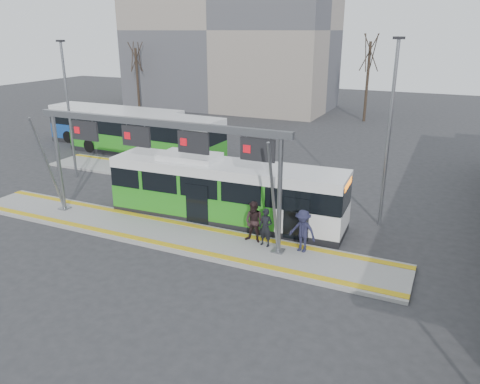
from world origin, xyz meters
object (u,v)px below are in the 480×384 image
(gantry, at_px, (157,143))
(passenger_a, at_px, (266,227))
(passenger_c, at_px, (303,231))
(hero_bus, at_px, (225,192))
(passenger_b, at_px, (254,222))

(gantry, height_order, passenger_a, gantry)
(passenger_a, xyz_separation_m, passenger_c, (1.62, 0.15, 0.08))
(passenger_a, relative_size, passenger_c, 0.92)
(passenger_a, bearing_deg, hero_bus, 151.33)
(hero_bus, height_order, passenger_b, hero_bus)
(gantry, bearing_deg, passenger_b, 6.70)
(hero_bus, distance_m, passenger_c, 5.11)
(gantry, xyz_separation_m, passenger_b, (4.53, 0.53, -3.22))
(passenger_a, bearing_deg, gantry, -168.58)
(gantry, distance_m, hero_bus, 4.35)
(hero_bus, bearing_deg, passenger_b, -42.61)
(gantry, distance_m, passenger_b, 5.58)
(gantry, relative_size, hero_bus, 1.09)
(passenger_c, bearing_deg, gantry, -166.36)
(passenger_a, height_order, passenger_b, passenger_b)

